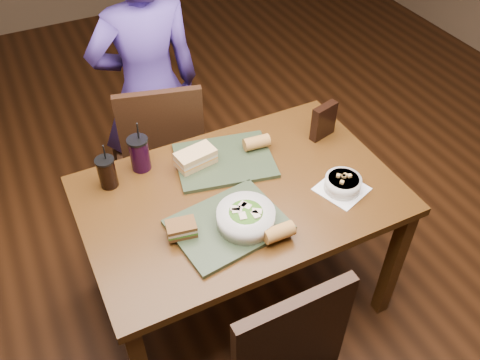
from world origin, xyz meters
name	(u,v)px	position (x,y,z in m)	size (l,w,h in m)	color
ground	(240,295)	(0.00, 0.00, 0.00)	(6.00, 6.00, 0.00)	#381C0B
dining_table	(240,207)	(0.00, 0.00, 0.66)	(1.30, 0.85, 0.75)	#46290E
chair_far	(159,150)	(-0.14, 0.67, 0.53)	(0.50, 0.51, 0.95)	black
diner	(149,90)	(-0.10, 0.85, 0.78)	(0.57, 0.37, 1.56)	#453085
tray_near	(228,225)	(-0.12, -0.15, 0.76)	(0.42, 0.32, 0.02)	#283520
tray_far	(225,160)	(0.02, 0.20, 0.76)	(0.42, 0.32, 0.02)	#283520
salad_bowl	(246,217)	(-0.06, -0.18, 0.81)	(0.22, 0.22, 0.07)	silver
soup_bowl	(343,184)	(0.39, -0.17, 0.78)	(0.23, 0.23, 0.07)	white
sandwich_near	(181,229)	(-0.30, -0.12, 0.79)	(0.12, 0.09, 0.05)	#593819
sandwich_far	(196,158)	(-0.10, 0.23, 0.80)	(0.18, 0.12, 0.07)	tan
baguette_near	(279,232)	(0.01, -0.30, 0.80)	(0.06, 0.06, 0.12)	#AD7533
baguette_far	(257,142)	(0.19, 0.21, 0.80)	(0.06, 0.06, 0.12)	#AD7533
cup_cola	(107,172)	(-0.47, 0.28, 0.82)	(0.08, 0.08, 0.22)	black
cup_berry	(140,154)	(-0.32, 0.33, 0.83)	(0.09, 0.09, 0.24)	black
chip_bag	(324,121)	(0.51, 0.17, 0.83)	(0.13, 0.04, 0.17)	black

